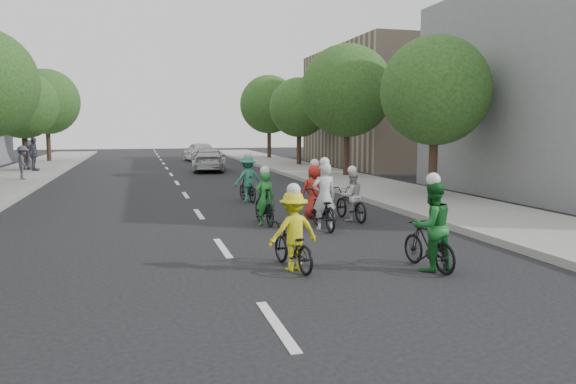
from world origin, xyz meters
name	(u,v)px	position (x,y,z in m)	size (l,w,h in m)	color
ground	(223,248)	(0.00, 0.00, 0.00)	(120.00, 120.00, 0.00)	black
curb_left	(17,198)	(-6.05, 10.00, 0.09)	(0.18, 80.00, 0.18)	#999993
sidewalk_right	(375,188)	(8.00, 10.00, 0.07)	(4.00, 80.00, 0.15)	gray
curb_right	(332,189)	(6.05, 10.00, 0.09)	(0.18, 80.00, 0.18)	#999993
bldg_se	(401,108)	(16.00, 24.00, 4.00)	(10.00, 14.00, 8.00)	gray
tree_l_4	(23,105)	(-8.20, 24.00, 3.96)	(4.00, 4.00, 5.97)	black
tree_l_5	(46,102)	(-8.20, 33.00, 4.52)	(4.80, 4.80, 6.93)	black
tree_r_0	(435,91)	(8.80, 6.60, 3.96)	(4.00, 4.00, 5.97)	black
tree_r_1	(347,91)	(8.80, 15.60, 4.52)	(4.80, 4.80, 6.93)	black
tree_r_2	(299,108)	(8.80, 24.60, 3.96)	(4.00, 4.00, 5.97)	black
tree_r_3	(269,104)	(8.80, 33.60, 4.52)	(4.80, 4.80, 6.93)	black
cyclist_0	(431,233)	(3.45, -2.88, 0.69)	(0.89, 1.58, 1.82)	black
cyclist_1	(264,204)	(1.54, 2.70, 0.58)	(0.60, 1.71, 1.61)	black
cyclist_2	(323,206)	(2.89, 1.69, 0.61)	(0.74, 1.96, 1.88)	black
cyclist_3	(293,238)	(1.00, -2.18, 0.59)	(1.03, 1.71, 1.63)	black
cyclist_4	(314,197)	(3.19, 3.44, 0.60)	(0.82, 1.57, 1.73)	black
cyclist_5	(248,182)	(1.99, 7.45, 0.70)	(1.15, 1.60, 1.78)	black
cyclist_6	(351,201)	(4.06, 2.73, 0.56)	(0.82, 1.82, 1.57)	black
follow_car_lead	(210,160)	(2.39, 21.76, 0.67)	(1.88, 4.62, 1.34)	#B8B7BC
follow_car_trail	(199,152)	(2.82, 31.72, 0.77)	(1.81, 4.49, 1.53)	white
spectator_0	(23,163)	(-7.11, 17.17, 0.96)	(1.04, 0.60, 1.62)	#4A4A56
spectator_1	(34,154)	(-7.55, 22.82, 1.11)	(1.13, 0.47, 1.92)	#474651
spectator_2	(29,155)	(-7.99, 24.03, 1.01)	(0.84, 0.55, 1.73)	#525360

